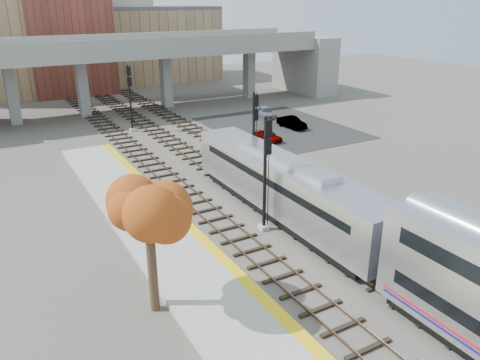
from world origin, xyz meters
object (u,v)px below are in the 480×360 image
signal_mast_near (265,175)px  car_b (292,122)px  signal_mast_far (130,99)px  car_c (266,112)px  car_a (268,136)px  locomotive (283,186)px  tree (148,211)px  signal_mast_mid (254,137)px

signal_mast_near → car_b: 25.65m
signal_mast_far → car_c: size_ratio=1.82×
signal_mast_far → car_a: bearing=-44.2°
locomotive → signal_mast_near: (-2.10, -1.02, 1.46)m
tree → car_a: tree is taller
tree → signal_mast_far: bearing=74.3°
signal_mast_near → car_a: (11.03, 16.64, -3.14)m
signal_mast_far → car_b: (16.16, -7.67, -2.96)m
signal_mast_mid → tree: (-13.02, -12.51, 1.59)m
locomotive → signal_mast_mid: signal_mast_mid is taller
signal_mast_mid → car_a: bearing=50.8°
car_a → car_c: 10.68m
car_b → car_c: (0.37, 6.12, -0.07)m
locomotive → car_a: size_ratio=5.84×
signal_mast_far → car_b: size_ratio=1.85×
car_a → car_b: car_b is taller
car_a → signal_mast_mid: bearing=-141.5°
locomotive → car_b: bearing=53.0°
signal_mast_near → signal_mast_far: bearing=90.0°
signal_mast_near → tree: 10.04m
locomotive → car_b: size_ratio=4.85×
signal_mast_mid → car_a: 11.36m
signal_mast_far → tree: 32.99m
tree → car_a: (19.95, 21.02, -4.54)m
signal_mast_far → car_c: signal_mast_far is taller
signal_mast_near → car_c: size_ratio=1.85×
signal_mast_near → signal_mast_far: signal_mast_near is taller
signal_mast_far → signal_mast_mid: bearing=-78.0°
signal_mast_far → car_c: (16.53, -1.55, -3.03)m
car_a → car_b: 5.97m
locomotive → signal_mast_near: size_ratio=2.57×
signal_mast_far → car_b: signal_mast_far is taller
car_a → car_b: (5.13, 3.04, 0.09)m
signal_mast_mid → car_c: size_ratio=1.78×
car_a → car_c: bearing=46.7°
locomotive → signal_mast_near: 2.75m
locomotive → car_b: locomotive is taller
signal_mast_near → signal_mast_mid: size_ratio=1.04×
car_b → signal_mast_far: bearing=149.3°
signal_mast_mid → signal_mast_far: bearing=102.0°
car_a → car_b: bearing=18.3°
tree → signal_mast_mid: bearing=43.9°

